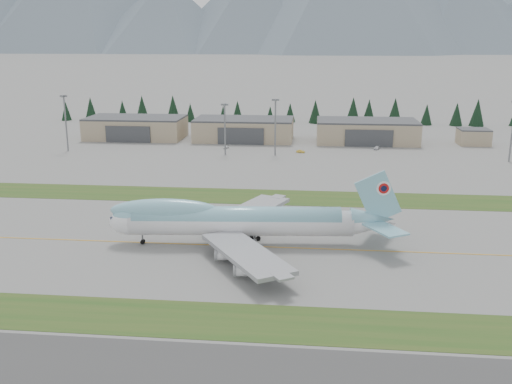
# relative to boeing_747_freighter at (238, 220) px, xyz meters

# --- Properties ---
(ground) EXTENTS (7000.00, 7000.00, 0.00)m
(ground) POSITION_rel_boeing_747_freighter_xyz_m (-1.57, -1.10, -6.19)
(ground) COLOR slate
(ground) RESTS_ON ground
(grass_strip_near) EXTENTS (400.00, 14.00, 0.08)m
(grass_strip_near) POSITION_rel_boeing_747_freighter_xyz_m (-1.57, -39.10, -6.19)
(grass_strip_near) COLOR #2A4F1C
(grass_strip_near) RESTS_ON ground
(grass_strip_far) EXTENTS (400.00, 18.00, 0.08)m
(grass_strip_far) POSITION_rel_boeing_747_freighter_xyz_m (-1.57, 43.90, -6.19)
(grass_strip_far) COLOR #2A4F1C
(grass_strip_far) RESTS_ON ground
(taxiway_line_main) EXTENTS (400.00, 0.40, 0.02)m
(taxiway_line_main) POSITION_rel_boeing_747_freighter_xyz_m (-1.57, -1.10, -6.19)
(taxiway_line_main) COLOR orange
(taxiway_line_main) RESTS_ON ground
(boeing_747_freighter) EXTENTS (71.27, 61.37, 18.77)m
(boeing_747_freighter) POSITION_rel_boeing_747_freighter_xyz_m (0.00, 0.00, 0.00)
(boeing_747_freighter) COLOR white
(boeing_747_freighter) RESTS_ON ground
(hangar_left) EXTENTS (48.00, 26.60, 10.80)m
(hangar_left) POSITION_rel_boeing_747_freighter_xyz_m (-71.57, 148.79, -0.80)
(hangar_left) COLOR tan
(hangar_left) RESTS_ON ground
(hangar_center) EXTENTS (48.00, 26.60, 10.80)m
(hangar_center) POSITION_rel_boeing_747_freighter_xyz_m (-16.57, 148.79, -0.80)
(hangar_center) COLOR tan
(hangar_center) RESTS_ON ground
(hangar_right) EXTENTS (48.00, 26.60, 10.80)m
(hangar_right) POSITION_rel_boeing_747_freighter_xyz_m (43.43, 148.79, -0.80)
(hangar_right) COLOR tan
(hangar_right) RESTS_ON ground
(control_shed) EXTENTS (14.00, 12.00, 7.60)m
(control_shed) POSITION_rel_boeing_747_freighter_xyz_m (93.43, 146.90, -2.39)
(control_shed) COLOR tan
(control_shed) RESTS_ON ground
(floodlight_masts) EXTENTS (192.52, 7.80, 24.84)m
(floodlight_masts) POSITION_rel_boeing_747_freighter_xyz_m (-2.95, 110.65, 10.43)
(floodlight_masts) COLOR slate
(floodlight_masts) RESTS_ON ground
(service_vehicle_a) EXTENTS (2.27, 3.86, 1.23)m
(service_vehicle_a) POSITION_rel_boeing_747_freighter_xyz_m (-22.05, 124.92, -6.19)
(service_vehicle_a) COLOR white
(service_vehicle_a) RESTS_ON ground
(service_vehicle_b) EXTENTS (3.93, 2.09, 1.23)m
(service_vehicle_b) POSITION_rel_boeing_747_freighter_xyz_m (12.26, 118.39, -6.19)
(service_vehicle_b) COLOR gold
(service_vehicle_b) RESTS_ON ground
(service_vehicle_c) EXTENTS (3.48, 5.07, 1.36)m
(service_vehicle_c) POSITION_rel_boeing_747_freighter_xyz_m (46.52, 129.58, -6.19)
(service_vehicle_c) COLOR #BCBDC1
(service_vehicle_c) RESTS_ON ground
(conifer_belt) EXTENTS (274.61, 14.62, 15.78)m
(conifer_belt) POSITION_rel_boeing_747_freighter_xyz_m (3.25, 211.29, 0.80)
(conifer_belt) COLOR black
(conifer_belt) RESTS_ON ground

